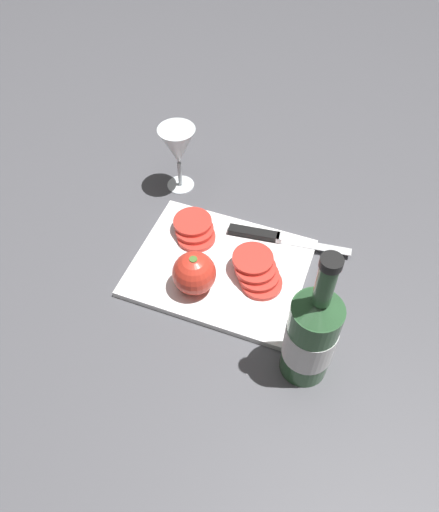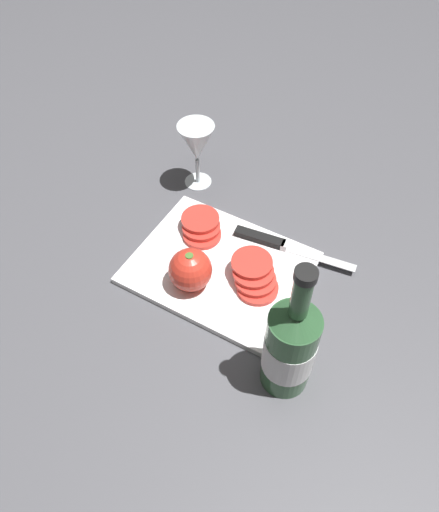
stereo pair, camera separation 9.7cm
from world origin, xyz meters
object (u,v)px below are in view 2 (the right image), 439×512
Objects in this scene: knife at (270,241)px; tomato_slice_stack_far at (201,227)px; wine_bottle at (290,347)px; wine_glass at (196,145)px; whole_tomato at (190,270)px; tomato_slice_stack_near at (254,276)px.

tomato_slice_stack_far is (-0.14, -0.04, 0.01)m from knife.
wine_bottle is 0.30m from knife.
whole_tomato is (0.15, -0.27, -0.05)m from wine_glass.
knife is at bearing 62.49° from whole_tomato.
knife is 0.15m from tomato_slice_stack_far.
knife is at bearing 120.86° from wine_bottle.
wine_bottle is at bearing -66.35° from knife.
wine_glass is (-0.38, 0.35, 0.01)m from wine_bottle.
knife is at bearing 99.18° from tomato_slice_stack_near.
whole_tomato is 0.12m from tomato_slice_stack_near.
wine_bottle is 0.52m from wine_glass.
wine_bottle is 0.26m from whole_tomato.
knife is (-0.15, 0.25, -0.08)m from wine_bottle.
tomato_slice_stack_far is at bearing 144.25° from wine_bottle.
tomato_slice_stack_near is at bearing -39.05° from wine_glass.
tomato_slice_stack_near is (-0.13, 0.15, -0.07)m from wine_bottle.
wine_bottle is 0.21m from tomato_slice_stack_near.
tomato_slice_stack_near reaches higher than tomato_slice_stack_far.
whole_tomato is 0.84× the size of tomato_slice_stack_far.
wine_glass is 0.27m from knife.
wine_glass is 0.31m from whole_tomato.
wine_bottle is at bearing -35.75° from tomato_slice_stack_far.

